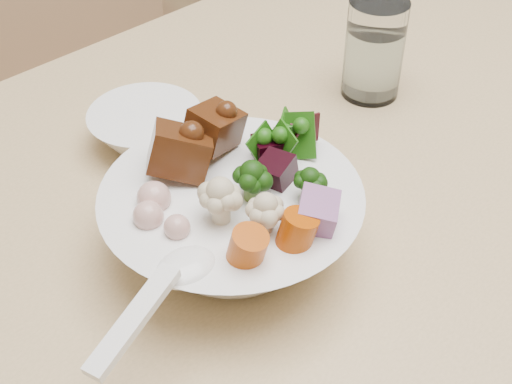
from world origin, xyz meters
The scene contains 6 objects.
dining_table centered at (0.03, 0.04, 0.64)m, with size 1.58×0.96×0.71m.
chair_far centered at (-0.21, 0.63, 0.46)m, with size 0.43×0.43×0.81m.
food_bowl centered at (-0.37, 0.00, 0.75)m, with size 0.25×0.25×0.13m.
soup_spoon centered at (-0.47, -0.05, 0.78)m, with size 0.15×0.08×0.03m.
water_glass centered at (-0.06, 0.12, 0.77)m, with size 0.07×0.07×0.12m.
side_bowl centered at (-0.34, 0.20, 0.73)m, with size 0.13×0.13×0.04m, color white, non-canonical shape.
Camera 1 is at (-0.67, -0.39, 1.21)m, focal length 50.00 mm.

